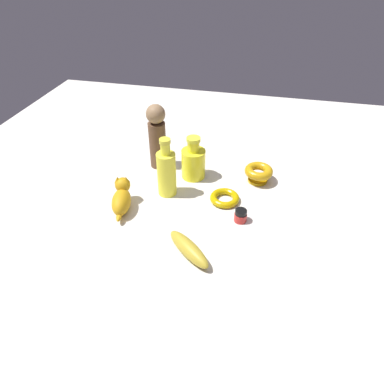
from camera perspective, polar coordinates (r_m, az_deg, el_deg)
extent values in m
plane|color=silver|center=(1.14, 0.00, -1.99)|extent=(2.00, 2.00, 0.00)
cylinder|color=brown|center=(1.29, -5.71, 7.77)|extent=(0.08, 0.08, 0.18)
sphere|color=#8B6B4A|center=(1.24, -6.06, 12.75)|extent=(0.07, 0.07, 0.07)
ellipsoid|color=gold|center=(0.96, -0.54, -9.42)|extent=(0.14, 0.16, 0.04)
cylinder|color=#B78706|center=(1.26, 10.82, 2.02)|extent=(0.07, 0.07, 0.01)
torus|color=#C49011|center=(1.24, 11.02, 3.43)|extent=(0.10, 0.10, 0.03)
cylinder|color=red|center=(1.08, 8.05, -4.17)|extent=(0.04, 0.04, 0.03)
cylinder|color=#B6932B|center=(1.07, 8.10, -3.70)|extent=(0.03, 0.03, 0.00)
cylinder|color=black|center=(1.07, 8.14, -3.34)|extent=(0.04, 0.04, 0.01)
cylinder|color=#F7F139|center=(1.15, -4.23, 2.98)|extent=(0.06, 0.06, 0.15)
cylinder|color=#F7F139|center=(1.09, -4.46, 7.19)|extent=(0.03, 0.03, 0.04)
cylinder|color=yellow|center=(1.08, -4.53, 8.43)|extent=(0.04, 0.04, 0.01)
torus|color=#B89706|center=(1.15, 5.45, -1.01)|extent=(0.10, 0.10, 0.02)
ellipsoid|color=#C48D14|center=(1.12, -11.64, -1.58)|extent=(0.13, 0.08, 0.07)
sphere|color=#C48D14|center=(1.14, -11.45, 1.16)|extent=(0.05, 0.05, 0.05)
cone|color=#C48D14|center=(1.13, -12.27, 2.03)|extent=(0.02, 0.02, 0.02)
cone|color=#C48D14|center=(1.12, -10.89, 2.04)|extent=(0.02, 0.02, 0.02)
ellipsoid|color=#C48D14|center=(1.09, -11.98, -3.86)|extent=(0.05, 0.03, 0.02)
cylinder|color=yellow|center=(1.24, 0.23, 4.72)|extent=(0.09, 0.09, 0.11)
cylinder|color=yellow|center=(1.20, 0.24, 7.66)|extent=(0.04, 0.04, 0.04)
cylinder|color=yellow|center=(1.19, 0.25, 8.74)|extent=(0.05, 0.05, 0.01)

